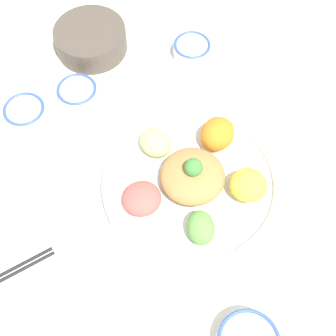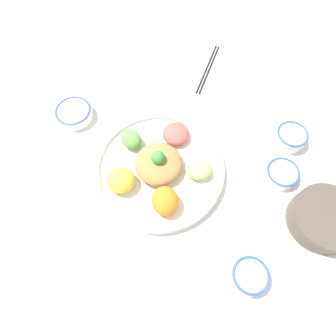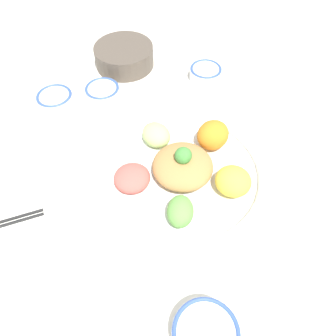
{
  "view_description": "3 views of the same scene",
  "coord_description": "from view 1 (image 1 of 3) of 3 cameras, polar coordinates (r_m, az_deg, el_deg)",
  "views": [
    {
      "loc": [
        -0.42,
        0.15,
        0.87
      ],
      "look_at": [
        -0.01,
        0.02,
        0.09
      ],
      "focal_mm": 50.0,
      "sensor_mm": 36.0,
      "label": 1
    },
    {
      "loc": [
        0.19,
        -0.3,
        0.73
      ],
      "look_at": [
        0.01,
        -0.04,
        0.08
      ],
      "focal_mm": 30.0,
      "sensor_mm": 36.0,
      "label": 2
    },
    {
      "loc": [
        -0.44,
        0.05,
        0.6
      ],
      "look_at": [
        -0.05,
        0.01,
        0.09
      ],
      "focal_mm": 35.0,
      "sensor_mm": 36.0,
      "label": 3
    }
  ],
  "objects": [
    {
      "name": "rice_bowl_blue",
      "position": [
        1.09,
        -10.99,
        9.03
      ],
      "size": [
        0.09,
        0.09,
        0.03
      ],
      "color": "white",
      "rests_on": "ground_plane"
    },
    {
      "name": "sauce_bowl_red",
      "position": [
        1.16,
        2.93,
        14.3
      ],
      "size": [
        0.09,
        0.09,
        0.04
      ],
      "color": "white",
      "rests_on": "ground_plane"
    },
    {
      "name": "ground_plane",
      "position": [
        0.97,
        0.91,
        -1.57
      ],
      "size": [
        2.4,
        2.4,
        0.0
      ],
      "primitive_type": "plane",
      "color": "silver"
    },
    {
      "name": "salad_platter",
      "position": [
        0.95,
        3.08,
        -1.47
      ],
      "size": [
        0.37,
        0.37,
        0.1
      ],
      "color": "white",
      "rests_on": "ground_plane"
    },
    {
      "name": "side_serving_bowl",
      "position": [
        1.18,
        -9.42,
        15.35
      ],
      "size": [
        0.17,
        0.17,
        0.06
      ],
      "color": "#51473D",
      "rests_on": "ground_plane"
    },
    {
      "name": "serving_spoon_extra",
      "position": [
        0.89,
        -3.43,
        -15.55
      ],
      "size": [
        0.03,
        0.11,
        0.01
      ],
      "rotation": [
        0.0,
        0.0,
        4.69
      ],
      "color": "silver",
      "rests_on": "ground_plane"
    },
    {
      "name": "serving_spoon_main",
      "position": [
        0.98,
        19.78,
        -7.4
      ],
      "size": [
        0.11,
        0.12,
        0.01
      ],
      "rotation": [
        0.0,
        0.0,
        3.99
      ],
      "color": "silver",
      "rests_on": "ground_plane"
    },
    {
      "name": "rice_bowl_plain",
      "position": [
        1.08,
        -16.97,
        6.38
      ],
      "size": [
        0.09,
        0.09,
        0.04
      ],
      "color": "white",
      "rests_on": "ground_plane"
    }
  ]
}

